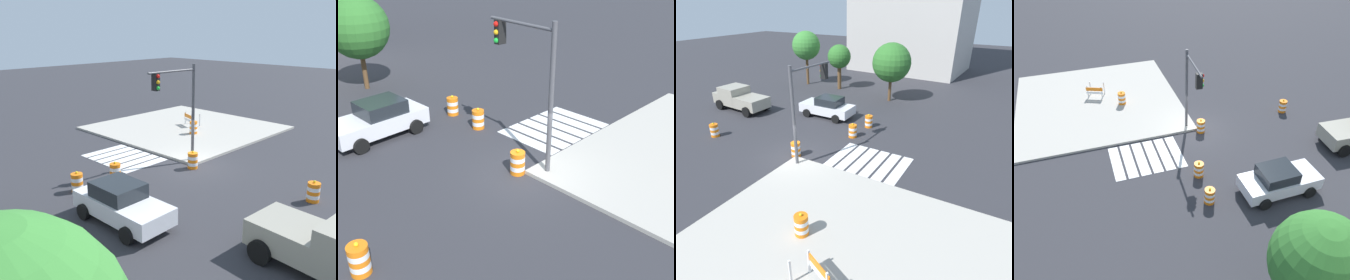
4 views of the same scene
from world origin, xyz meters
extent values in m
plane|color=#2D2D33|center=(0.00, 0.00, 0.00)|extent=(120.00, 120.00, 0.00)
cube|color=#ADA89E|center=(6.00, -6.00, 0.07)|extent=(12.00, 12.00, 0.15)
cube|color=silver|center=(2.12, 1.80, 0.01)|extent=(0.60, 3.20, 0.02)
cube|color=silver|center=(2.88, 1.80, 0.01)|extent=(0.60, 3.20, 0.02)
cube|color=silver|center=(3.62, 1.80, 0.01)|extent=(0.60, 3.20, 0.02)
cube|color=silver|center=(4.38, 1.80, 0.01)|extent=(0.60, 3.20, 0.02)
cube|color=silver|center=(5.12, 1.80, 0.01)|extent=(0.60, 3.20, 0.02)
cube|color=silver|center=(5.88, 1.80, 0.01)|extent=(0.60, 3.20, 0.02)
cube|color=silver|center=(-2.22, 6.86, 0.68)|extent=(4.32, 1.89, 0.70)
cube|color=#1E2328|center=(-1.97, 6.86, 1.33)|extent=(1.92, 1.62, 0.60)
cylinder|color=black|center=(-3.55, 5.89, 0.33)|extent=(0.66, 0.25, 0.66)
cylinder|color=black|center=(-3.58, 7.79, 0.33)|extent=(0.66, 0.25, 0.66)
cylinder|color=black|center=(-0.85, 5.93, 0.33)|extent=(0.66, 0.25, 0.66)
cylinder|color=black|center=(-0.88, 7.83, 0.33)|extent=(0.66, 0.25, 0.66)
cube|color=gray|center=(-8.19, 4.47, 0.87)|extent=(2.61, 2.13, 0.90)
cylinder|color=black|center=(-7.75, 3.42, 0.42)|extent=(0.86, 0.35, 0.84)
cylinder|color=black|center=(-7.64, 5.46, 0.42)|extent=(0.86, 0.35, 0.84)
cylinder|color=orange|center=(-6.81, -0.34, 0.09)|extent=(0.56, 0.56, 0.18)
cylinder|color=white|center=(-6.81, -0.34, 0.27)|extent=(0.56, 0.56, 0.18)
cylinder|color=orange|center=(-6.81, -0.34, 0.45)|extent=(0.56, 0.56, 0.18)
cylinder|color=white|center=(-6.81, -0.34, 0.63)|extent=(0.56, 0.56, 0.18)
cylinder|color=orange|center=(-6.81, -0.34, 0.81)|extent=(0.56, 0.56, 0.18)
sphere|color=yellow|center=(-6.81, -0.34, 0.96)|extent=(0.12, 0.12, 0.12)
cylinder|color=orange|center=(1.51, 4.35, 0.09)|extent=(0.56, 0.56, 0.18)
cylinder|color=white|center=(1.51, 4.35, 0.27)|extent=(0.56, 0.56, 0.18)
cylinder|color=orange|center=(1.51, 4.35, 0.45)|extent=(0.56, 0.56, 0.18)
cylinder|color=white|center=(1.51, 4.35, 0.63)|extent=(0.56, 0.56, 0.18)
cylinder|color=orange|center=(1.51, 4.35, 0.81)|extent=(0.56, 0.56, 0.18)
sphere|color=yellow|center=(1.51, 4.35, 0.96)|extent=(0.12, 0.12, 0.12)
cylinder|color=orange|center=(-0.15, 0.24, 0.09)|extent=(0.56, 0.56, 0.18)
cylinder|color=white|center=(-0.15, 0.24, 0.27)|extent=(0.56, 0.56, 0.18)
cylinder|color=orange|center=(-0.15, 0.24, 0.45)|extent=(0.56, 0.56, 0.18)
cylinder|color=white|center=(-0.15, 0.24, 0.63)|extent=(0.56, 0.56, 0.18)
cylinder|color=orange|center=(-0.15, 0.24, 0.81)|extent=(0.56, 0.56, 0.18)
sphere|color=yellow|center=(-0.15, 0.24, 0.96)|extent=(0.12, 0.12, 0.12)
cylinder|color=orange|center=(1.70, 6.48, 0.09)|extent=(0.56, 0.56, 0.18)
cylinder|color=white|center=(1.70, 6.48, 0.27)|extent=(0.56, 0.56, 0.18)
cylinder|color=orange|center=(1.70, 6.48, 0.45)|extent=(0.56, 0.56, 0.18)
cylinder|color=white|center=(1.70, 6.48, 0.63)|extent=(0.56, 0.56, 0.18)
cylinder|color=orange|center=(1.70, 6.48, 0.81)|extent=(0.56, 0.56, 0.18)
sphere|color=yellow|center=(1.70, 6.48, 0.96)|extent=(0.12, 0.12, 0.12)
cylinder|color=orange|center=(4.28, -4.94, 0.24)|extent=(0.56, 0.56, 0.18)
cylinder|color=white|center=(4.28, -4.94, 0.42)|extent=(0.56, 0.56, 0.18)
cylinder|color=orange|center=(4.28, -4.94, 0.60)|extent=(0.56, 0.56, 0.18)
cylinder|color=white|center=(4.28, -4.94, 0.78)|extent=(0.56, 0.56, 0.18)
cylinder|color=orange|center=(4.28, -4.94, 0.96)|extent=(0.56, 0.56, 0.18)
sphere|color=yellow|center=(4.28, -4.94, 1.11)|extent=(0.12, 0.12, 0.12)
cube|color=silver|center=(5.61, -6.24, 0.65)|extent=(0.09, 0.09, 1.00)
cube|color=silver|center=(5.34, -6.89, 0.65)|extent=(0.09, 0.09, 1.00)
cube|color=silver|center=(6.62, -6.67, 0.65)|extent=(0.09, 0.09, 1.00)
cube|color=silver|center=(6.35, -7.31, 0.65)|extent=(0.09, 0.09, 1.00)
cube|color=orange|center=(6.12, -6.44, 0.90)|extent=(1.21, 0.54, 0.28)
cube|color=white|center=(6.12, -6.44, 0.60)|extent=(1.21, 0.54, 0.20)
cylinder|color=#4C4C51|center=(0.60, -0.60, 2.90)|extent=(0.18, 0.18, 5.50)
cylinder|color=#4C4C51|center=(0.72, 1.00, 5.35)|extent=(0.36, 3.20, 0.12)
cube|color=black|center=(0.80, 2.11, 4.90)|extent=(0.38, 0.31, 0.90)
sphere|color=red|center=(0.61, 2.13, 5.20)|extent=(0.20, 0.20, 0.20)
sphere|color=#F2A514|center=(0.61, 2.13, 4.90)|extent=(0.20, 0.20, 0.20)
sphere|color=green|center=(0.61, 2.13, 4.60)|extent=(0.20, 0.20, 0.20)
sphere|color=#2D6B28|center=(0.60, 13.23, 3.54)|extent=(3.47, 3.47, 3.47)
camera|label=1|loc=(-13.22, 15.45, 7.49)|focal=40.81mm
camera|label=2|loc=(-9.87, -8.84, 8.03)|focal=43.59mm
camera|label=3|loc=(10.12, -11.68, 8.50)|focal=30.96mm
camera|label=4|loc=(7.12, 18.37, 13.75)|focal=37.30mm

